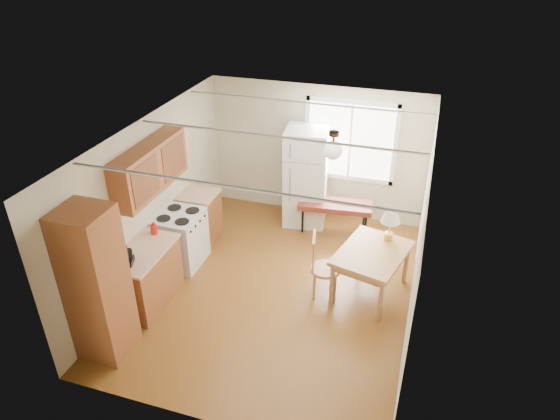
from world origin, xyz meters
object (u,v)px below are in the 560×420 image
at_px(dining_table, 372,257).
at_px(bench, 335,206).
at_px(refrigerator, 306,177).
at_px(chair, 319,262).

bearing_deg(dining_table, bench, 133.75).
height_order(refrigerator, chair, refrigerator).
bearing_deg(chair, refrigerator, 98.32).
bearing_deg(bench, dining_table, -66.75).
bearing_deg(chair, bench, 82.65).
relative_size(dining_table, chair, 1.35).
bearing_deg(dining_table, refrigerator, 143.94).
distance_m(dining_table, chair, 0.78).
height_order(refrigerator, bench, refrigerator).
bearing_deg(chair, dining_table, 8.92).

